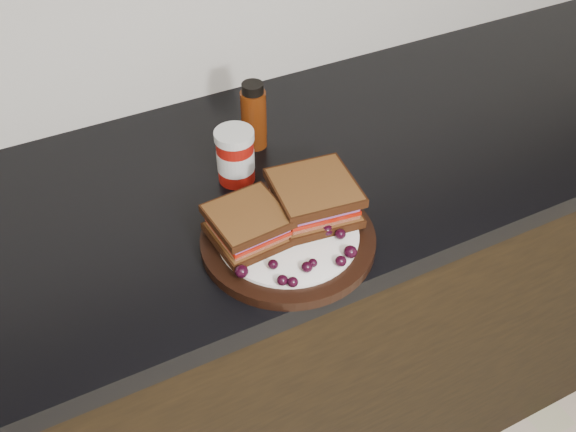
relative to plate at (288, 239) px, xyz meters
name	(u,v)px	position (x,y,z in m)	size (l,w,h in m)	color
base_cabinets	(218,356)	(-0.09, 0.17, -0.48)	(3.96, 0.58, 0.86)	black
countertop	(200,205)	(-0.09, 0.17, -0.03)	(3.98, 0.60, 0.04)	black
plate	(288,239)	(0.00, 0.00, 0.00)	(0.28, 0.28, 0.02)	black
sandwich_left	(248,225)	(-0.06, 0.02, 0.04)	(0.11, 0.11, 0.05)	brown
sandwich_right	(314,198)	(0.06, 0.03, 0.04)	(0.13, 0.13, 0.06)	brown
grape_0	(242,271)	(-0.10, -0.05, 0.02)	(0.02, 0.02, 0.02)	black
grape_1	(273,264)	(-0.05, -0.06, 0.02)	(0.02, 0.02, 0.01)	black
grape_2	(282,280)	(-0.06, -0.09, 0.02)	(0.02, 0.02, 0.02)	black
grape_3	(293,282)	(-0.04, -0.10, 0.02)	(0.02, 0.02, 0.02)	black
grape_4	(307,267)	(-0.01, -0.09, 0.02)	(0.02, 0.02, 0.02)	black
grape_5	(313,263)	(0.00, -0.08, 0.02)	(0.01, 0.01, 0.01)	black
grape_6	(341,261)	(0.04, -0.10, 0.02)	(0.02, 0.02, 0.02)	black
grape_7	(350,252)	(0.06, -0.09, 0.02)	(0.02, 0.02, 0.02)	black
grape_8	(340,234)	(0.07, -0.05, 0.02)	(0.02, 0.02, 0.02)	black
grape_9	(327,230)	(0.05, -0.03, 0.02)	(0.02, 0.02, 0.02)	black
grape_10	(339,212)	(0.09, 0.00, 0.02)	(0.02, 0.02, 0.02)	black
grape_11	(316,210)	(0.06, 0.02, 0.02)	(0.02, 0.02, 0.02)	black
grape_12	(318,207)	(0.07, 0.03, 0.02)	(0.02, 0.02, 0.01)	black
grape_13	(240,213)	(-0.05, 0.07, 0.02)	(0.02, 0.02, 0.02)	black
grape_14	(235,227)	(-0.07, 0.04, 0.02)	(0.02, 0.02, 0.01)	black
grape_15	(252,237)	(-0.06, 0.01, 0.02)	(0.02, 0.02, 0.02)	black
grape_16	(243,248)	(-0.08, -0.01, 0.02)	(0.02, 0.02, 0.02)	black
grape_17	(251,218)	(-0.04, 0.05, 0.02)	(0.02, 0.02, 0.02)	black
grape_18	(237,235)	(-0.08, 0.02, 0.02)	(0.02, 0.02, 0.02)	black
grape_19	(239,235)	(-0.07, 0.02, 0.02)	(0.02, 0.02, 0.02)	black
condiment_jar	(235,156)	(-0.01, 0.19, 0.04)	(0.07, 0.07, 0.10)	#99120B
oil_bottle	(254,115)	(0.07, 0.27, 0.06)	(0.05, 0.05, 0.13)	#531F08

